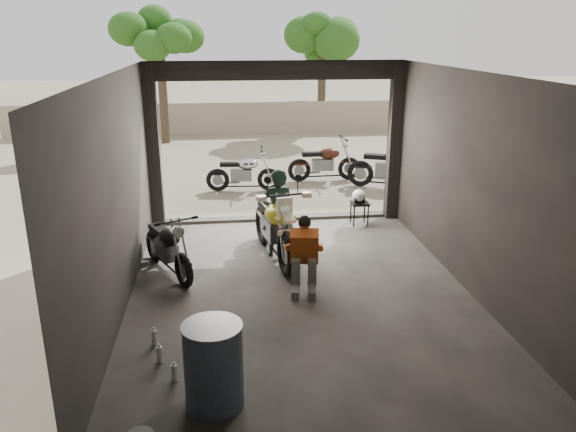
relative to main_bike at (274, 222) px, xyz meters
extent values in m
plane|color=#7A6D56|center=(0.25, -1.44, -0.67)|extent=(80.00, 80.00, 0.00)
cube|color=#2D2B28|center=(0.25, -1.44, -0.66)|extent=(5.00, 7.00, 0.02)
plane|color=black|center=(0.25, -1.44, 2.53)|extent=(7.00, 7.00, 0.00)
cube|color=black|center=(0.25, -4.94, 0.93)|extent=(5.00, 0.02, 3.20)
cube|color=black|center=(-2.25, -1.44, 0.93)|extent=(0.02, 7.00, 3.20)
cube|color=black|center=(2.75, -1.44, 0.93)|extent=(0.02, 7.00, 3.20)
cube|color=black|center=(-2.13, 1.94, 0.93)|extent=(0.24, 0.24, 3.20)
cube|color=black|center=(2.63, 1.94, 0.93)|extent=(0.24, 0.24, 3.20)
cube|color=black|center=(0.25, 1.98, 2.35)|extent=(5.00, 0.16, 0.36)
cube|color=#2D2B28|center=(0.25, 2.06, -0.63)|extent=(5.00, 0.25, 0.08)
cube|color=gray|center=(0.25, 12.56, -0.07)|extent=(18.00, 0.30, 1.20)
cylinder|color=#382B1E|center=(-2.75, 11.06, 1.13)|extent=(0.30, 0.30, 3.58)
ellipsoid|color=#1E4C14|center=(-2.75, 11.06, 3.37)|extent=(2.20, 2.20, 3.14)
cylinder|color=#382B1E|center=(3.05, 12.56, 0.93)|extent=(0.30, 0.30, 3.20)
ellipsoid|color=#1E4C14|center=(3.05, 12.56, 2.93)|extent=(2.20, 2.20, 2.80)
imported|color=black|center=(0.08, 0.12, 0.11)|extent=(0.59, 0.41, 1.55)
cube|color=black|center=(1.87, 1.56, -0.21)|extent=(0.34, 0.34, 0.04)
cylinder|color=black|center=(1.73, 1.41, -0.44)|extent=(0.03, 0.03, 0.45)
cylinder|color=black|center=(2.01, 1.41, -0.44)|extent=(0.03, 0.03, 0.45)
cylinder|color=black|center=(1.73, 1.70, -0.44)|extent=(0.03, 0.03, 0.45)
cylinder|color=black|center=(2.01, 1.70, -0.44)|extent=(0.03, 0.03, 0.45)
ellipsoid|color=silver|center=(1.85, 1.57, -0.06)|extent=(0.37, 0.37, 0.26)
cylinder|color=#3E5169|center=(-1.00, -3.91, -0.20)|extent=(0.76, 0.76, 0.93)
cylinder|color=black|center=(3.38, 2.89, 0.58)|extent=(0.08, 0.08, 2.49)
cylinder|color=silver|center=(3.38, 2.87, 1.59)|extent=(0.90, 0.03, 0.90)
camera|label=1|loc=(-0.84, -8.91, 3.05)|focal=35.00mm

